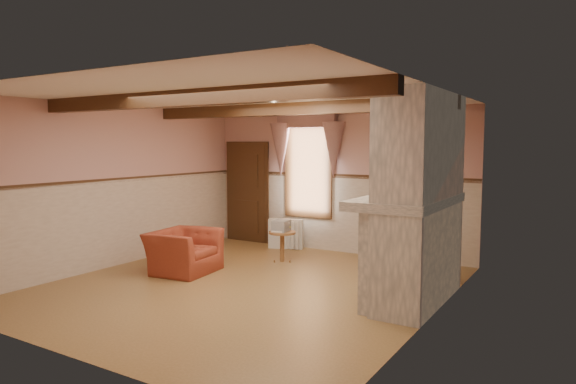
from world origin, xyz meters
The scene contains 26 objects.
floor centered at (0.00, 0.00, 0.00)m, with size 5.50×6.00×0.01m, color brown.
ceiling centered at (0.00, 0.00, 2.80)m, with size 5.50×6.00×0.01m, color silver.
wall_back centered at (0.00, 3.00, 1.40)m, with size 5.50×0.02×2.80m, color tan.
wall_front centered at (0.00, -3.00, 1.40)m, with size 5.50×0.02×2.80m, color tan.
wall_left centered at (-2.75, 0.00, 1.40)m, with size 0.02×6.00×2.80m, color tan.
wall_right centered at (2.75, 0.00, 1.40)m, with size 0.02×6.00×2.80m, color tan.
wainscot centered at (0.00, 0.00, 0.75)m, with size 5.50×6.00×1.50m, color beige, non-canonical shape.
chair_rail centered at (0.00, 0.00, 1.50)m, with size 5.50×6.00×0.08m, color black, non-canonical shape.
firebox centered at (2.00, 0.60, 0.45)m, with size 0.20×0.95×0.90m, color black.
armchair centered at (-1.40, 0.15, 0.35)m, with size 1.07×0.94×0.70m, color maroon.
side_table centered at (-0.41, 1.66, 0.28)m, with size 0.49×0.49×0.55m, color brown.
book_stack centered at (-0.44, 1.68, 0.65)m, with size 0.26×0.32×0.20m, color #B7AD8C.
radiator centered at (-0.97, 2.70, 0.30)m, with size 0.70×0.18×0.60m, color silver.
bowl centered at (2.24, 0.42, 1.46)m, with size 0.35×0.35×0.09m, color brown.
mantel_clock centered at (2.24, 1.15, 1.52)m, with size 0.14×0.24×0.20m, color black.
oil_lamp centered at (2.24, 1.25, 1.56)m, with size 0.11×0.11×0.28m, color #B47432.
candle_red centered at (2.24, -0.07, 1.50)m, with size 0.06×0.06×0.16m, color maroon.
jar_yellow centered at (2.24, 0.01, 1.48)m, with size 0.06×0.06×0.12m, color gold.
fireplace centered at (2.42, 0.60, 1.40)m, with size 0.85×2.00×2.80m, color gray.
mantel centered at (2.24, 0.60, 1.36)m, with size 1.05×2.05×0.12m, color gray.
overmantel_mirror centered at (2.06, 0.60, 1.97)m, with size 0.06×1.44×1.04m, color silver.
door centered at (-2.10, 2.94, 1.05)m, with size 1.10×0.10×2.10m, color black.
window centered at (-0.60, 2.97, 1.65)m, with size 1.06×0.08×2.02m, color white.
window_drapes centered at (-0.60, 2.88, 2.25)m, with size 1.30×0.14×1.40m, color gray.
ceiling_beam_front centered at (0.00, -1.20, 2.70)m, with size 5.50×0.18×0.20m, color black.
ceiling_beam_back centered at (0.00, 1.20, 2.70)m, with size 5.50×0.18×0.20m, color black.
Camera 1 is at (4.44, -6.09, 2.13)m, focal length 32.00 mm.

